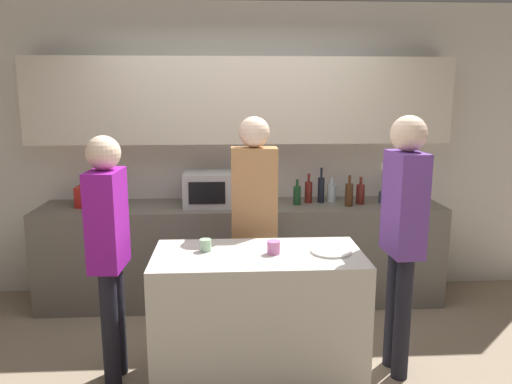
{
  "coord_description": "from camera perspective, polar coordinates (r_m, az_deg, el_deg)",
  "views": [
    {
      "loc": [
        -0.12,
        -2.98,
        1.91
      ],
      "look_at": [
        0.07,
        0.32,
        1.24
      ],
      "focal_mm": 35.0,
      "sensor_mm": 36.0,
      "label": 1
    }
  ],
  "objects": [
    {
      "name": "person_left",
      "position": [
        3.75,
        -0.21,
        -2.0
      ],
      "size": [
        0.34,
        0.23,
        1.73
      ],
      "rotation": [
        0.0,
        0.0,
        -3.15
      ],
      "color": "black",
      "rests_on": "ground_plane"
    },
    {
      "name": "bottle_4",
      "position": [
        4.49,
        10.59,
        -0.26
      ],
      "size": [
        0.07,
        0.07,
        0.28
      ],
      "color": "#472814",
      "rests_on": "back_counter"
    },
    {
      "name": "cup_1",
      "position": [
        3.27,
        -5.79,
        -6.05
      ],
      "size": [
        0.08,
        0.08,
        0.08
      ],
      "color": "#A1D0A2",
      "rests_on": "kitchen_island"
    },
    {
      "name": "bottle_1",
      "position": [
        4.57,
        6.01,
        0.03
      ],
      "size": [
        0.07,
        0.07,
        0.27
      ],
      "color": "maroon",
      "rests_on": "back_counter"
    },
    {
      "name": "back_counter",
      "position": [
        4.61,
        -1.61,
        -6.96
      ],
      "size": [
        3.6,
        0.62,
        0.9
      ],
      "color": "#6B665B",
      "rests_on": "ground_plane"
    },
    {
      "name": "person_right",
      "position": [
        3.41,
        16.48,
        -3.46
      ],
      "size": [
        0.23,
        0.35,
        1.76
      ],
      "rotation": [
        0.0,
        0.0,
        -4.66
      ],
      "color": "black",
      "rests_on": "ground_plane"
    },
    {
      "name": "bottle_0",
      "position": [
        4.49,
        4.71,
        -0.35
      ],
      "size": [
        0.07,
        0.07,
        0.23
      ],
      "color": "#194723",
      "rests_on": "back_counter"
    },
    {
      "name": "microwave",
      "position": [
        4.46,
        -4.9,
        0.38
      ],
      "size": [
        0.52,
        0.39,
        0.3
      ],
      "color": "#B7BABC",
      "rests_on": "back_counter"
    },
    {
      "name": "bottle_3",
      "position": [
        4.65,
        8.64,
        -0.06
      ],
      "size": [
        0.08,
        0.08,
        0.22
      ],
      "color": "silver",
      "rests_on": "back_counter"
    },
    {
      "name": "toaster",
      "position": [
        4.63,
        -18.28,
        -0.5
      ],
      "size": [
        0.26,
        0.16,
        0.18
      ],
      "color": "#B21E19",
      "rests_on": "back_counter"
    },
    {
      "name": "cup_0",
      "position": [
        3.2,
        2.03,
        -6.34
      ],
      "size": [
        0.08,
        0.08,
        0.08
      ],
      "color": "pink",
      "rests_on": "kitchen_island"
    },
    {
      "name": "bottle_2",
      "position": [
        4.6,
        7.45,
        0.31
      ],
      "size": [
        0.06,
        0.06,
        0.32
      ],
      "color": "black",
      "rests_on": "back_counter"
    },
    {
      "name": "kitchen_island",
      "position": [
        3.39,
        0.25,
        -14.16
      ],
      "size": [
        1.35,
        0.66,
        0.89
      ],
      "color": "beige",
      "rests_on": "ground_plane"
    },
    {
      "name": "bottle_5",
      "position": [
        4.61,
        11.84,
        -0.17
      ],
      "size": [
        0.08,
        0.08,
        0.25
      ],
      "color": "maroon",
      "rests_on": "back_counter"
    },
    {
      "name": "potted_plant",
      "position": [
        4.68,
        14.75,
        1.16
      ],
      "size": [
        0.14,
        0.14,
        0.39
      ],
      "color": "#333D4C",
      "rests_on": "back_counter"
    },
    {
      "name": "plate_on_island",
      "position": [
        3.26,
        8.59,
        -6.75
      ],
      "size": [
        0.26,
        0.26,
        0.01
      ],
      "color": "white",
      "rests_on": "kitchen_island"
    },
    {
      "name": "person_center",
      "position": [
        3.33,
        -16.51,
        -5.29
      ],
      "size": [
        0.22,
        0.35,
        1.64
      ],
      "rotation": [
        0.0,
        0.0,
        -1.63
      ],
      "color": "black",
      "rests_on": "ground_plane"
    },
    {
      "name": "back_wall",
      "position": [
        4.66,
        -1.78,
        6.89
      ],
      "size": [
        6.4,
        0.4,
        2.7
      ],
      "color": "silver",
      "rests_on": "ground_plane"
    }
  ]
}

